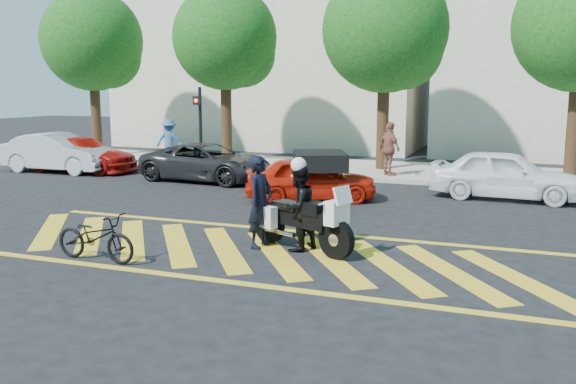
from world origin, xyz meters
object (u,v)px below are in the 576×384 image
(officer_bike, at_px, (260,202))
(parked_mid_left, at_px, (208,162))
(parked_mid_right, at_px, (505,175))
(parked_far_left, at_px, (59,153))
(bicycle, at_px, (96,237))
(parked_left, at_px, (81,154))
(officer_moto, at_px, (298,208))
(red_convertible, at_px, (310,178))
(police_motorcycle, at_px, (300,220))

(officer_bike, relative_size, parked_mid_left, 0.40)
(parked_mid_right, bearing_deg, parked_far_left, 93.75)
(officer_bike, relative_size, parked_mid_right, 0.44)
(bicycle, distance_m, parked_left, 12.91)
(officer_bike, height_order, officer_moto, officer_bike)
(red_convertible, relative_size, parked_mid_right, 0.89)
(officer_bike, height_order, bicycle, officer_bike)
(police_motorcycle, distance_m, parked_mid_right, 8.24)
(red_convertible, relative_size, parked_left, 0.82)
(red_convertible, bearing_deg, parked_mid_left, 40.36)
(bicycle, xyz_separation_m, parked_mid_left, (-2.71, 9.44, 0.19))
(bicycle, distance_m, parked_far_left, 13.08)
(officer_moto, height_order, parked_far_left, officer_moto)
(parked_mid_left, bearing_deg, red_convertible, -111.55)
(officer_moto, bearing_deg, police_motorcycle, 150.48)
(red_convertible, bearing_deg, parked_far_left, 55.08)
(bicycle, height_order, parked_mid_right, parked_mid_right)
(officer_bike, relative_size, parked_left, 0.41)
(red_convertible, xyz_separation_m, parked_mid_right, (5.18, 2.21, 0.08))
(parked_left, bearing_deg, parked_mid_right, -92.30)
(bicycle, bearing_deg, parked_left, 42.99)
(officer_moto, relative_size, red_convertible, 0.46)
(police_motorcycle, height_order, parked_far_left, parked_far_left)
(police_motorcycle, xyz_separation_m, red_convertible, (-1.52, 5.17, 0.02))
(police_motorcycle, relative_size, parked_mid_right, 0.57)
(parked_mid_left, bearing_deg, police_motorcycle, -136.21)
(bicycle, distance_m, police_motorcycle, 3.88)
(officer_bike, xyz_separation_m, red_convertible, (-0.70, 5.22, -0.30))
(police_motorcycle, bearing_deg, officer_bike, -153.78)
(police_motorcycle, bearing_deg, parked_mid_left, 151.65)
(police_motorcycle, xyz_separation_m, parked_far_left, (-12.34, 7.38, 0.13))
(parked_far_left, height_order, parked_mid_right, parked_far_left)
(officer_bike, relative_size, bicycle, 1.08)
(bicycle, xyz_separation_m, officer_moto, (3.27, 2.04, 0.41))
(red_convertible, height_order, parked_left, parked_left)
(officer_bike, distance_m, police_motorcycle, 0.88)
(police_motorcycle, distance_m, parked_left, 14.00)
(officer_moto, distance_m, parked_mid_right, 8.26)
(parked_far_left, bearing_deg, bicycle, -137.06)
(officer_moto, bearing_deg, parked_left, -101.30)
(police_motorcycle, bearing_deg, red_convertible, 128.92)
(officer_moto, relative_size, parked_mid_left, 0.37)
(officer_bike, xyz_separation_m, parked_far_left, (-11.52, 7.43, -0.19))
(bicycle, bearing_deg, parked_mid_left, 18.69)
(officer_moto, xyz_separation_m, parked_left, (-11.62, 7.80, -0.20))
(police_motorcycle, height_order, parked_left, parked_left)
(parked_mid_left, bearing_deg, parked_far_left, 94.70)
(red_convertible, height_order, parked_far_left, parked_far_left)
(officer_bike, height_order, parked_far_left, officer_bike)
(bicycle, distance_m, red_convertible, 7.45)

